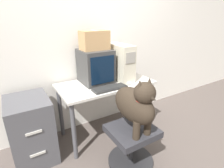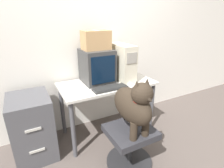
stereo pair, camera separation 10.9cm
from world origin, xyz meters
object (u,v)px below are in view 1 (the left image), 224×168
(keyboard, at_px, (110,88))
(office_chair, at_px, (131,144))
(crt_monitor, at_px, (95,66))
(pc_tower, at_px, (119,62))
(filing_cabinet, at_px, (32,130))
(dog, at_px, (136,104))
(cardboard_box, at_px, (94,40))

(keyboard, distance_m, office_chair, 0.66)
(crt_monitor, height_order, pc_tower, pc_tower)
(crt_monitor, relative_size, office_chair, 0.83)
(office_chair, height_order, filing_cabinet, filing_cabinet)
(crt_monitor, distance_m, filing_cabinet, 1.02)
(keyboard, height_order, dog, dog)
(office_chair, distance_m, cardboard_box, 1.25)
(crt_monitor, height_order, filing_cabinet, crt_monitor)
(pc_tower, distance_m, keyboard, 0.44)
(dog, distance_m, filing_cabinet, 1.18)
(crt_monitor, relative_size, cardboard_box, 1.29)
(crt_monitor, relative_size, dog, 0.71)
(dog, xyz_separation_m, cardboard_box, (-0.05, 0.76, 0.52))
(pc_tower, distance_m, dog, 0.79)
(filing_cabinet, height_order, cardboard_box, cardboard_box)
(cardboard_box, bearing_deg, office_chair, -86.30)
(keyboard, relative_size, dog, 0.71)
(dog, bearing_deg, pc_tower, 68.57)
(dog, bearing_deg, filing_cabinet, 142.71)
(keyboard, relative_size, office_chair, 0.83)
(pc_tower, bearing_deg, dog, -111.43)
(crt_monitor, relative_size, keyboard, 1.00)
(filing_cabinet, bearing_deg, keyboard, -14.19)
(crt_monitor, height_order, office_chair, crt_monitor)
(filing_cabinet, relative_size, cardboard_box, 2.28)
(dog, distance_m, cardboard_box, 0.92)
(cardboard_box, bearing_deg, pc_tower, -9.68)
(keyboard, bearing_deg, pc_tower, 40.58)
(dog, height_order, filing_cabinet, dog)
(keyboard, xyz_separation_m, dog, (0.02, -0.46, -0.00))
(keyboard, height_order, filing_cabinet, keyboard)
(pc_tower, relative_size, keyboard, 1.16)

